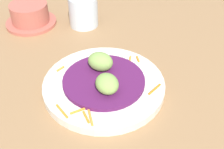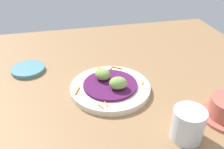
{
  "view_description": "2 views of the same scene",
  "coord_description": "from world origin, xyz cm",
  "px_view_note": "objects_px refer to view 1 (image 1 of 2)",
  "views": [
    {
      "loc": [
        41.76,
        18.83,
        41.05
      ],
      "look_at": [
        2.44,
        6.28,
        6.71
      ],
      "focal_mm": 46.53,
      "sensor_mm": 36.0,
      "label": 1
    },
    {
      "loc": [
        -57.66,
        17.44,
        45.22
      ],
      "look_at": [
        3.28,
        3.49,
        6.64
      ],
      "focal_mm": 39.72,
      "sensor_mm": 36.0,
      "label": 2
    }
  ],
  "objects_px": {
    "guac_scoop_left": "(107,84)",
    "guac_scoop_center": "(100,61)",
    "main_plate": "(104,85)",
    "terracotta_bowl": "(30,15)",
    "water_glass": "(83,11)"
  },
  "relations": [
    {
      "from": "main_plate",
      "to": "terracotta_bowl",
      "type": "bearing_deg",
      "value": -124.57
    },
    {
      "from": "main_plate",
      "to": "terracotta_bowl",
      "type": "relative_size",
      "value": 1.81
    },
    {
      "from": "guac_scoop_left",
      "to": "water_glass",
      "type": "distance_m",
      "value": 0.29
    },
    {
      "from": "main_plate",
      "to": "guac_scoop_left",
      "type": "height_order",
      "value": "guac_scoop_left"
    },
    {
      "from": "guac_scoop_left",
      "to": "water_glass",
      "type": "bearing_deg",
      "value": -149.49
    },
    {
      "from": "guac_scoop_left",
      "to": "main_plate",
      "type": "bearing_deg",
      "value": -150.21
    },
    {
      "from": "guac_scoop_left",
      "to": "terracotta_bowl",
      "type": "relative_size",
      "value": 0.37
    },
    {
      "from": "guac_scoop_left",
      "to": "water_glass",
      "type": "relative_size",
      "value": 0.62
    },
    {
      "from": "guac_scoop_center",
      "to": "terracotta_bowl",
      "type": "distance_m",
      "value": 0.3
    },
    {
      "from": "main_plate",
      "to": "water_glass",
      "type": "distance_m",
      "value": 0.26
    },
    {
      "from": "guac_scoop_left",
      "to": "guac_scoop_center",
      "type": "relative_size",
      "value": 0.95
    },
    {
      "from": "guac_scoop_center",
      "to": "water_glass",
      "type": "distance_m",
      "value": 0.23
    },
    {
      "from": "terracotta_bowl",
      "to": "water_glass",
      "type": "xyz_separation_m",
      "value": [
        -0.04,
        0.14,
        0.01
      ]
    },
    {
      "from": "water_glass",
      "to": "guac_scoop_center",
      "type": "bearing_deg",
      "value": 30.72
    },
    {
      "from": "guac_scoop_left",
      "to": "water_glass",
      "type": "height_order",
      "value": "water_glass"
    }
  ]
}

